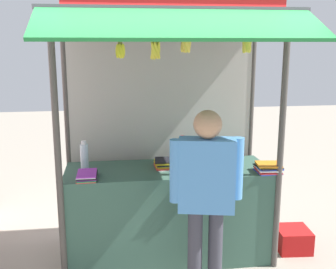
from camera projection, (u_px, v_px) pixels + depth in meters
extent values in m
plane|color=#9E9384|center=(168.00, 255.00, 4.34)|extent=(20.00, 20.00, 0.00)
cube|color=#385B4C|center=(168.00, 213.00, 4.24)|extent=(2.05, 0.72, 0.95)
cylinder|color=#4C4742|center=(58.00, 156.00, 3.59)|extent=(0.06, 0.06, 2.44)
cylinder|color=#4C4742|center=(281.00, 148.00, 3.86)|extent=(0.06, 0.06, 2.44)
cylinder|color=#4C4742|center=(68.00, 135.00, 4.44)|extent=(0.06, 0.06, 2.44)
cylinder|color=#4C4742|center=(250.00, 130.00, 4.71)|extent=(0.06, 0.06, 2.44)
cube|color=#B7B2A8|center=(162.00, 134.00, 4.58)|extent=(2.01, 0.04, 2.39)
cube|color=#3F3F44|center=(168.00, 13.00, 3.79)|extent=(2.25, 1.07, 0.04)
cube|color=#1E7A38|center=(183.00, 24.00, 3.06)|extent=(2.21, 0.51, 0.26)
cylinder|color=#59544C|center=(176.00, 22.00, 3.39)|extent=(1.95, 0.02, 0.02)
cylinder|color=silver|center=(206.00, 151.00, 4.39)|extent=(0.07, 0.07, 0.21)
cylinder|color=blue|center=(206.00, 141.00, 4.37)|extent=(0.04, 0.04, 0.03)
cylinder|color=silver|center=(182.00, 149.00, 4.41)|extent=(0.07, 0.07, 0.24)
cylinder|color=red|center=(182.00, 137.00, 4.38)|extent=(0.05, 0.05, 0.03)
cylinder|color=silver|center=(84.00, 157.00, 4.10)|extent=(0.08, 0.08, 0.25)
cylinder|color=white|center=(84.00, 143.00, 4.06)|extent=(0.05, 0.05, 0.03)
cube|color=white|center=(168.00, 167.00, 4.15)|extent=(0.26, 0.26, 0.01)
cube|color=red|center=(167.00, 166.00, 4.14)|extent=(0.24, 0.24, 0.01)
cube|color=orange|center=(168.00, 165.00, 4.15)|extent=(0.24, 0.24, 0.01)
cube|color=yellow|center=(166.00, 164.00, 4.14)|extent=(0.24, 0.24, 0.01)
cube|color=black|center=(167.00, 163.00, 4.13)|extent=(0.24, 0.24, 0.01)
cube|color=yellow|center=(167.00, 162.00, 4.14)|extent=(0.24, 0.24, 0.01)
cube|color=yellow|center=(168.00, 161.00, 4.13)|extent=(0.24, 0.24, 0.01)
cube|color=black|center=(167.00, 160.00, 4.14)|extent=(0.26, 0.26, 0.01)
cube|color=yellow|center=(193.00, 176.00, 3.88)|extent=(0.21, 0.29, 0.01)
cube|color=green|center=(195.00, 174.00, 3.88)|extent=(0.21, 0.29, 0.01)
cube|color=blue|center=(194.00, 174.00, 3.87)|extent=(0.21, 0.29, 0.01)
cube|color=purple|center=(193.00, 173.00, 3.88)|extent=(0.23, 0.30, 0.01)
cube|color=green|center=(194.00, 172.00, 3.87)|extent=(0.24, 0.30, 0.01)
cube|color=blue|center=(268.00, 172.00, 4.01)|extent=(0.23, 0.23, 0.01)
cube|color=red|center=(268.00, 171.00, 4.00)|extent=(0.24, 0.24, 0.01)
cube|color=red|center=(267.00, 169.00, 4.01)|extent=(0.24, 0.24, 0.01)
cube|color=white|center=(269.00, 169.00, 3.99)|extent=(0.25, 0.25, 0.01)
cube|color=blue|center=(269.00, 167.00, 4.00)|extent=(0.23, 0.23, 0.01)
cube|color=black|center=(268.00, 166.00, 3.99)|extent=(0.24, 0.24, 0.01)
cube|color=yellow|center=(268.00, 165.00, 4.00)|extent=(0.25, 0.25, 0.01)
cube|color=orange|center=(269.00, 164.00, 3.99)|extent=(0.25, 0.25, 0.01)
cube|color=red|center=(86.00, 178.00, 3.81)|extent=(0.18, 0.29, 0.01)
cube|color=green|center=(86.00, 177.00, 3.81)|extent=(0.19, 0.29, 0.01)
cube|color=purple|center=(87.00, 176.00, 3.82)|extent=(0.18, 0.28, 0.01)
cube|color=black|center=(87.00, 175.00, 3.81)|extent=(0.18, 0.28, 0.01)
cube|color=white|center=(87.00, 174.00, 3.81)|extent=(0.18, 0.28, 0.01)
cube|color=purple|center=(87.00, 173.00, 3.80)|extent=(0.18, 0.28, 0.01)
cylinder|color=#332D23|center=(186.00, 28.00, 3.41)|extent=(0.01, 0.01, 0.07)
cylinder|color=olive|center=(186.00, 35.00, 3.42)|extent=(0.04, 0.04, 0.04)
ellipsoid|color=yellow|center=(189.00, 45.00, 3.44)|extent=(0.04, 0.08, 0.15)
ellipsoid|color=yellow|center=(186.00, 45.00, 3.46)|extent=(0.08, 0.05, 0.15)
ellipsoid|color=yellow|center=(183.00, 45.00, 3.45)|extent=(0.07, 0.08, 0.15)
ellipsoid|color=yellow|center=(185.00, 45.00, 3.42)|extent=(0.06, 0.06, 0.15)
ellipsoid|color=yellow|center=(187.00, 45.00, 3.42)|extent=(0.08, 0.06, 0.15)
cylinder|color=#332D23|center=(247.00, 28.00, 3.48)|extent=(0.01, 0.01, 0.07)
cylinder|color=olive|center=(247.00, 35.00, 3.49)|extent=(0.04, 0.04, 0.04)
ellipsoid|color=#D5D13E|center=(249.00, 44.00, 3.51)|extent=(0.04, 0.09, 0.15)
ellipsoid|color=#D5D13E|center=(247.00, 44.00, 3.53)|extent=(0.07, 0.06, 0.16)
ellipsoid|color=#D5D13E|center=(246.00, 45.00, 3.52)|extent=(0.07, 0.04, 0.15)
ellipsoid|color=#D5D13E|center=(244.00, 45.00, 3.52)|extent=(0.06, 0.06, 0.16)
ellipsoid|color=#D5D13E|center=(244.00, 45.00, 3.50)|extent=(0.04, 0.07, 0.15)
ellipsoid|color=#D5D13E|center=(245.00, 44.00, 3.49)|extent=(0.07, 0.07, 0.16)
ellipsoid|color=#D5D13E|center=(247.00, 44.00, 3.49)|extent=(0.08, 0.04, 0.15)
ellipsoid|color=#D5D13E|center=(249.00, 44.00, 3.49)|extent=(0.07, 0.07, 0.16)
cylinder|color=#332D23|center=(120.00, 32.00, 3.34)|extent=(0.01, 0.01, 0.13)
cylinder|color=olive|center=(120.00, 42.00, 3.36)|extent=(0.04, 0.04, 0.04)
ellipsoid|color=yellow|center=(123.00, 51.00, 3.38)|extent=(0.04, 0.08, 0.13)
ellipsoid|color=yellow|center=(121.00, 51.00, 3.39)|extent=(0.07, 0.05, 0.13)
ellipsoid|color=yellow|center=(119.00, 51.00, 3.39)|extent=(0.07, 0.05, 0.13)
ellipsoid|color=yellow|center=(118.00, 51.00, 3.37)|extent=(0.04, 0.08, 0.13)
ellipsoid|color=yellow|center=(119.00, 51.00, 3.36)|extent=(0.06, 0.05, 0.13)
ellipsoid|color=yellow|center=(121.00, 51.00, 3.36)|extent=(0.06, 0.05, 0.13)
cylinder|color=#332D23|center=(155.00, 30.00, 3.38)|extent=(0.01, 0.01, 0.11)
cylinder|color=olive|center=(155.00, 40.00, 3.39)|extent=(0.04, 0.04, 0.04)
ellipsoid|color=yellow|center=(158.00, 50.00, 3.42)|extent=(0.03, 0.08, 0.16)
ellipsoid|color=yellow|center=(156.00, 51.00, 3.43)|extent=(0.06, 0.05, 0.16)
ellipsoid|color=yellow|center=(154.00, 50.00, 3.44)|extent=(0.09, 0.04, 0.16)
ellipsoid|color=yellow|center=(153.00, 51.00, 3.42)|extent=(0.04, 0.07, 0.16)
ellipsoid|color=yellow|center=(153.00, 51.00, 3.40)|extent=(0.05, 0.06, 0.16)
ellipsoid|color=yellow|center=(155.00, 50.00, 3.39)|extent=(0.08, 0.04, 0.16)
ellipsoid|color=yellow|center=(157.00, 50.00, 3.39)|extent=(0.08, 0.06, 0.16)
cylinder|color=#383842|center=(195.00, 253.00, 3.58)|extent=(0.13, 0.13, 0.79)
cylinder|color=#383842|center=(215.00, 252.00, 3.60)|extent=(0.13, 0.13, 0.79)
cube|color=#4C8CCC|center=(207.00, 175.00, 3.43)|extent=(0.50, 0.30, 0.63)
cylinder|color=#4C8CCC|center=(176.00, 171.00, 3.39)|extent=(0.10, 0.10, 0.53)
cylinder|color=#4C8CCC|center=(237.00, 168.00, 3.46)|extent=(0.10, 0.10, 0.53)
sphere|color=tan|center=(208.00, 124.00, 3.34)|extent=(0.24, 0.24, 0.24)
cube|color=red|center=(293.00, 239.00, 4.43)|extent=(0.37, 0.37, 0.24)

